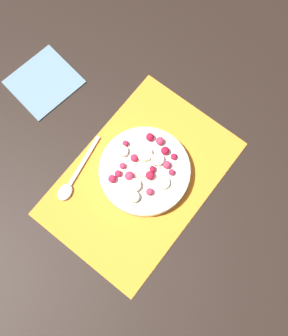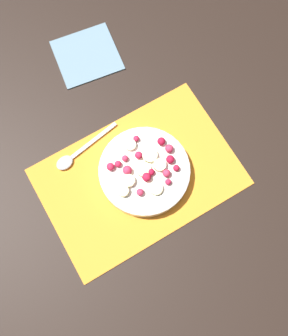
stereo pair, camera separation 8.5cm
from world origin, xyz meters
TOP-DOWN VIEW (x-y plane):
  - ground_plane at (0.00, 0.00)m, footprint 3.00×3.00m
  - placemat at (0.00, 0.00)m, footprint 0.46×0.31m
  - fruit_bowl at (-0.02, -0.00)m, footprint 0.21×0.21m
  - spoon at (0.11, -0.12)m, footprint 0.18×0.05m
  - napkin at (-0.05, -0.35)m, footprint 0.18×0.17m

SIDE VIEW (x-z plane):
  - ground_plane at x=0.00m, z-range 0.00..0.00m
  - placemat at x=0.00m, z-range 0.00..0.01m
  - napkin at x=-0.05m, z-range 0.00..0.01m
  - spoon at x=0.11m, z-range 0.01..0.01m
  - fruit_bowl at x=-0.02m, z-range 0.00..0.05m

